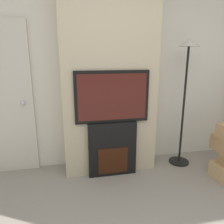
{
  "coord_description": "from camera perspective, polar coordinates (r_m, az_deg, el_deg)",
  "views": [
    {
      "loc": [
        -0.54,
        -1.03,
        1.59
      ],
      "look_at": [
        0.0,
        1.61,
        0.87
      ],
      "focal_mm": 35.0,
      "sensor_mm": 36.0,
      "label": 1
    }
  ],
  "objects": [
    {
      "name": "wall_back",
      "position": [
        3.12,
        -1.58,
        10.54
      ],
      "size": [
        6.0,
        0.06,
        2.7
      ],
      "color": "silver",
      "rests_on": "ground_plane"
    },
    {
      "name": "floor_lamp",
      "position": [
        3.18,
        18.86,
        9.29
      ],
      "size": [
        0.29,
        0.29,
        1.78
      ],
      "color": "black",
      "rests_on": "ground_plane"
    },
    {
      "name": "fireplace",
      "position": [
        2.95,
        0.0,
        -9.49
      ],
      "size": [
        0.63,
        0.15,
        0.74
      ],
      "color": "black",
      "rests_on": "ground_plane"
    },
    {
      "name": "chimney_breast",
      "position": [
        2.89,
        -0.79,
        10.21
      ],
      "size": [
        1.23,
        0.39,
        2.7
      ],
      "color": "#BCAD8E",
      "rests_on": "ground_plane"
    },
    {
      "name": "television",
      "position": [
        2.74,
        0.01,
        3.98
      ],
      "size": [
        0.94,
        0.07,
        0.66
      ],
      "color": "black",
      "rests_on": "fireplace"
    }
  ]
}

